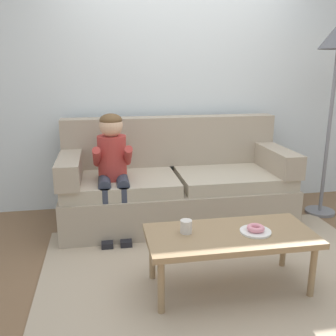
# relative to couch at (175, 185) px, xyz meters

# --- Properties ---
(ground) EXTENTS (10.00, 10.00, 0.00)m
(ground) POSITION_rel_couch_xyz_m (0.12, -0.85, -0.35)
(ground) COLOR brown
(wall_back) EXTENTS (8.00, 0.10, 2.80)m
(wall_back) POSITION_rel_couch_xyz_m (0.12, 0.55, 1.05)
(wall_back) COLOR silver
(wall_back) RESTS_ON ground
(area_rug) EXTENTS (2.64, 1.89, 0.01)m
(area_rug) POSITION_rel_couch_xyz_m (0.12, -1.10, -0.35)
(area_rug) COLOR tan
(area_rug) RESTS_ON ground
(couch) EXTENTS (2.20, 0.90, 1.00)m
(couch) POSITION_rel_couch_xyz_m (0.00, 0.00, 0.00)
(couch) COLOR tan
(couch) RESTS_ON ground
(coffee_table) EXTENTS (1.13, 0.53, 0.42)m
(coffee_table) POSITION_rel_couch_xyz_m (0.12, -1.28, 0.02)
(coffee_table) COLOR #937551
(coffee_table) RESTS_ON ground
(person_child) EXTENTS (0.34, 0.58, 1.10)m
(person_child) POSITION_rel_couch_xyz_m (-0.62, -0.21, 0.32)
(person_child) COLOR #AD3833
(person_child) RESTS_ON ground
(plate) EXTENTS (0.21, 0.21, 0.01)m
(plate) POSITION_rel_couch_xyz_m (0.29, -1.30, 0.07)
(plate) COLOR white
(plate) RESTS_ON coffee_table
(donut) EXTENTS (0.16, 0.16, 0.04)m
(donut) POSITION_rel_couch_xyz_m (0.29, -1.30, 0.09)
(donut) COLOR pink
(donut) RESTS_ON plate
(mug) EXTENTS (0.08, 0.08, 0.09)m
(mug) POSITION_rel_couch_xyz_m (-0.17, -1.22, 0.11)
(mug) COLOR silver
(mug) RESTS_ON coffee_table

